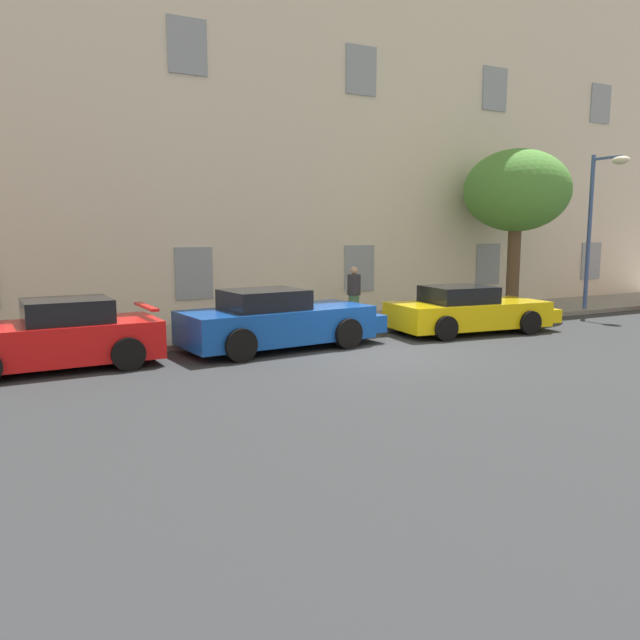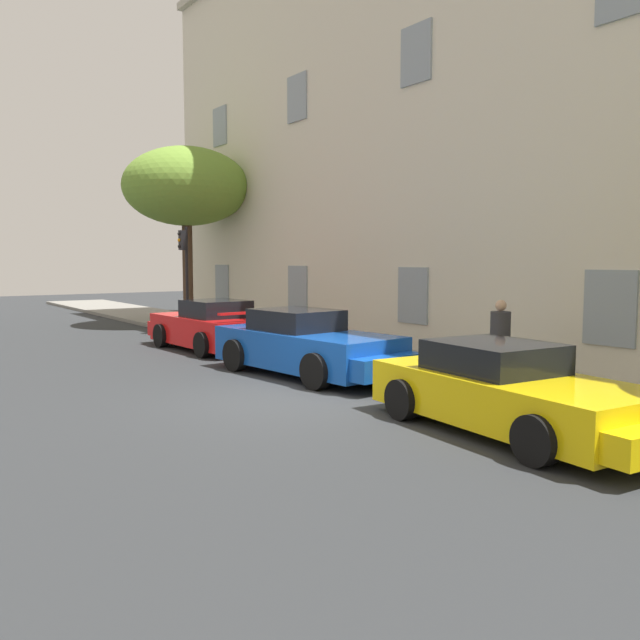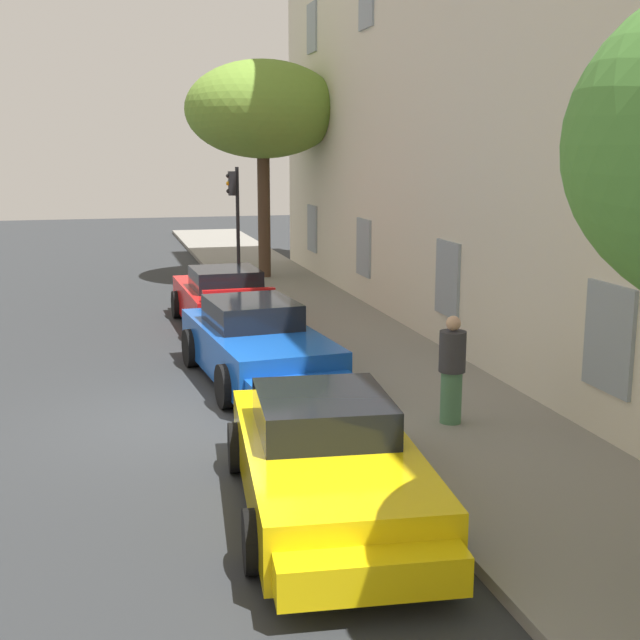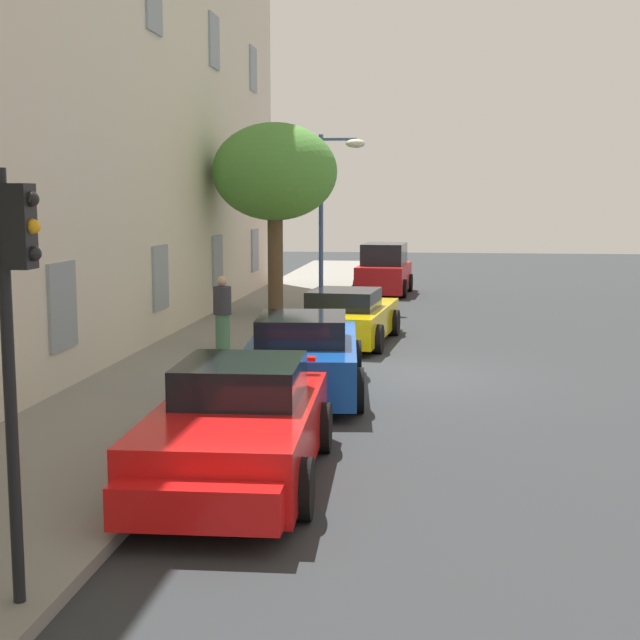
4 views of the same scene
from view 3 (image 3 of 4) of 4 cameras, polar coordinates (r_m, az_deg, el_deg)
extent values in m
plane|color=#2B2D30|center=(13.31, -9.73, -6.74)|extent=(80.00, 80.00, 0.00)
cube|color=gray|center=(14.18, 6.94, -5.22)|extent=(60.00, 3.26, 0.14)
cube|color=#8C99A3|center=(27.49, -0.54, 6.25)|extent=(1.10, 0.06, 1.50)
cube|color=#8C99A3|center=(22.15, 2.98, 4.95)|extent=(1.10, 0.06, 1.50)
cube|color=#8C99A3|center=(16.96, 8.66, 2.80)|extent=(1.10, 0.06, 1.50)
cube|color=#8C99A3|center=(12.13, 19.03, -1.18)|extent=(1.10, 0.06, 1.50)
cube|color=#8C99A3|center=(27.62, -0.56, 19.26)|extent=(1.10, 0.06, 1.50)
cube|color=red|center=(20.02, -6.59, 1.16)|extent=(4.26, 2.02, 0.79)
cube|color=black|center=(19.61, -6.46, 2.81)|extent=(1.73, 1.55, 0.47)
cube|color=red|center=(21.83, -7.45, 1.74)|extent=(1.32, 1.75, 0.43)
cube|color=red|center=(18.05, -5.53, 2.02)|extent=(0.22, 1.58, 0.06)
cylinder|color=black|center=(21.19, -9.67, 1.05)|extent=(0.69, 0.27, 0.68)
cylinder|color=black|center=(21.49, -4.77, 1.32)|extent=(0.69, 0.27, 0.68)
cylinder|color=black|center=(18.66, -8.65, -0.33)|extent=(0.69, 0.27, 0.68)
cylinder|color=black|center=(19.00, -3.12, 0.00)|extent=(0.69, 0.27, 0.68)
cube|color=#144CB2|center=(15.21, -4.29, -2.01)|extent=(4.73, 2.27, 0.79)
cube|color=black|center=(15.40, -4.67, 0.53)|extent=(1.96, 1.65, 0.46)
cube|color=#144CB2|center=(13.37, -1.93, -4.33)|extent=(1.53, 1.83, 0.43)
cylinder|color=black|center=(14.23, 0.88, -3.82)|extent=(0.75, 0.31, 0.74)
cylinder|color=black|center=(13.71, -6.40, -4.50)|extent=(0.75, 0.31, 0.74)
cylinder|color=black|center=(16.83, -2.56, -1.41)|extent=(0.75, 0.31, 0.74)
cylinder|color=black|center=(16.39, -8.75, -1.89)|extent=(0.75, 0.31, 0.74)
cube|color=yellow|center=(9.87, 0.49, -10.00)|extent=(4.52, 2.30, 0.68)
cube|color=black|center=(9.98, 0.18, -6.31)|extent=(1.88, 1.68, 0.44)
cube|color=yellow|center=(8.18, 2.83, -15.43)|extent=(1.47, 1.86, 0.38)
cylinder|color=black|center=(8.94, 8.19, -13.81)|extent=(0.67, 0.30, 0.65)
cylinder|color=black|center=(8.61, -4.40, -14.78)|extent=(0.67, 0.30, 0.65)
cylinder|color=black|center=(11.35, 4.11, -8.11)|extent=(0.67, 0.30, 0.65)
cylinder|color=black|center=(11.09, -5.60, -8.62)|extent=(0.67, 0.30, 0.65)
cylinder|color=#473323|center=(26.67, -3.83, 7.39)|extent=(0.39, 0.39, 4.16)
ellipsoid|color=olive|center=(26.63, -3.92, 14.10)|extent=(4.79, 4.79, 2.97)
cylinder|color=black|center=(23.72, -5.59, 6.07)|extent=(0.10, 0.10, 3.52)
cube|color=black|center=(23.61, -6.00, 9.22)|extent=(0.22, 0.20, 0.66)
sphere|color=black|center=(23.58, -6.28, 9.73)|extent=(0.12, 0.12, 0.12)
sphere|color=orange|center=(23.59, -6.26, 9.22)|extent=(0.12, 0.12, 0.12)
sphere|color=black|center=(23.60, -6.25, 8.71)|extent=(0.12, 0.12, 0.12)
cylinder|color=#4C7F59|center=(12.63, 8.90, -5.20)|extent=(0.44, 0.44, 0.79)
cylinder|color=#333338|center=(12.44, 9.00, -2.12)|extent=(0.55, 0.55, 0.61)
sphere|color=tan|center=(12.35, 9.06, -0.22)|extent=(0.22, 0.22, 0.22)
camera|label=1|loc=(23.08, -42.66, 5.15)|focal=34.53mm
camera|label=2|loc=(6.27, -74.39, -11.90)|focal=36.31mm
camera|label=4|loc=(29.95, -14.09, 9.84)|focal=50.36mm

